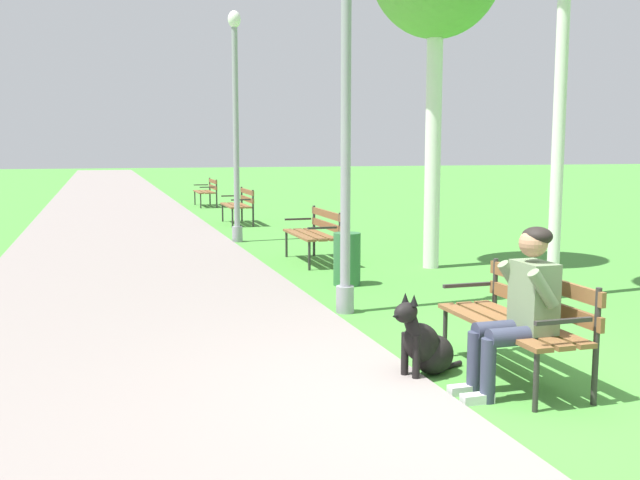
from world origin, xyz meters
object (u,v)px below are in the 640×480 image
object	(u,v)px
park_bench_far	(240,203)
person_seated_on_near_bench	(521,304)
lamp_post_mid	(236,124)
park_bench_furthest	(207,190)
dog_black	(426,345)
litter_bin	(347,259)
park_bench_near	(520,315)
lamp_post_near	(346,106)
park_bench_mid	(315,230)

from	to	relation	value
park_bench_far	person_seated_on_near_bench	xyz separation A→B (m)	(-0.23, -12.37, 0.17)
person_seated_on_near_bench	lamp_post_mid	distance (m)	9.34
person_seated_on_near_bench	park_bench_furthest	bearing A→B (deg)	89.25
dog_black	litter_bin	xyz separation A→B (m)	(0.66, 3.84, 0.09)
dog_black	park_bench_far	bearing A→B (deg)	86.51
park_bench_near	person_seated_on_near_bench	world-z (taller)	person_seated_on_near_bench
park_bench_far	lamp_post_mid	bearing A→B (deg)	-101.47
park_bench_far	person_seated_on_near_bench	distance (m)	12.38
park_bench_far	lamp_post_near	bearing A→B (deg)	-93.64
park_bench_near	park_bench_mid	world-z (taller)	same
park_bench_mid	lamp_post_near	bearing A→B (deg)	-101.23
park_bench_near	dog_black	size ratio (longest dim) A/B	1.90
park_bench_mid	lamp_post_near	distance (m)	3.94
person_seated_on_near_bench	lamp_post_mid	xyz separation A→B (m)	(-0.41, 9.19, 1.57)
park_bench_near	dog_black	bearing A→B (deg)	160.76
park_bench_near	dog_black	world-z (taller)	park_bench_near
dog_black	park_bench_furthest	bearing A→B (deg)	87.60
park_bench_mid	lamp_post_near	xyz separation A→B (m)	(-0.69, -3.46, 1.75)
park_bench_far	litter_bin	xyz separation A→B (m)	(-0.06, -7.97, -0.16)
park_bench_far	lamp_post_near	distance (m)	9.67
park_bench_furthest	person_seated_on_near_bench	size ratio (longest dim) A/B	1.20
dog_black	person_seated_on_near_bench	bearing A→B (deg)	-49.22
park_bench_near	park_bench_far	xyz separation A→B (m)	(0.02, 12.05, 0.00)
park_bench_near	litter_bin	xyz separation A→B (m)	(-0.03, 4.08, -0.16)
litter_bin	park_bench_furthest	bearing A→B (deg)	89.75
park_bench_mid	litter_bin	bearing A→B (deg)	-94.13
park_bench_furthest	lamp_post_near	world-z (taller)	lamp_post_near
dog_black	lamp_post_near	xyz separation A→B (m)	(0.12, 2.32, 2.00)
person_seated_on_near_bench	dog_black	size ratio (longest dim) A/B	1.59
litter_bin	lamp_post_mid	bearing A→B (deg)	97.00
park_bench_far	park_bench_furthest	bearing A→B (deg)	89.98
park_bench_near	park_bench_far	distance (m)	12.05
person_seated_on_near_bench	lamp_post_mid	size ratio (longest dim) A/B	0.29
park_bench_near	person_seated_on_near_bench	bearing A→B (deg)	-122.62
park_bench_far	lamp_post_near	size ratio (longest dim) A/B	0.34
park_bench_mid	person_seated_on_near_bench	bearing A→B (deg)	-92.83
dog_black	litter_bin	world-z (taller)	dog_black
litter_bin	dog_black	bearing A→B (deg)	-99.79
person_seated_on_near_bench	lamp_post_mid	world-z (taller)	lamp_post_mid
park_bench_mid	litter_bin	xyz separation A→B (m)	(-0.14, -1.94, -0.16)
park_bench_furthest	lamp_post_near	bearing A→B (deg)	-92.33
park_bench_far	person_seated_on_near_bench	bearing A→B (deg)	-91.07
park_bench_furthest	lamp_post_mid	distance (m)	8.78
lamp_post_near	litter_bin	xyz separation A→B (m)	(0.55, 1.52, -1.91)
park_bench_near	park_bench_mid	size ratio (longest dim) A/B	1.00
dog_black	lamp_post_mid	distance (m)	8.85
park_bench_near	litter_bin	bearing A→B (deg)	90.47
park_bench_near	lamp_post_near	xyz separation A→B (m)	(-0.58, 2.56, 1.75)
park_bench_far	dog_black	size ratio (longest dim) A/B	1.90
park_bench_mid	park_bench_furthest	size ratio (longest dim) A/B	1.00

